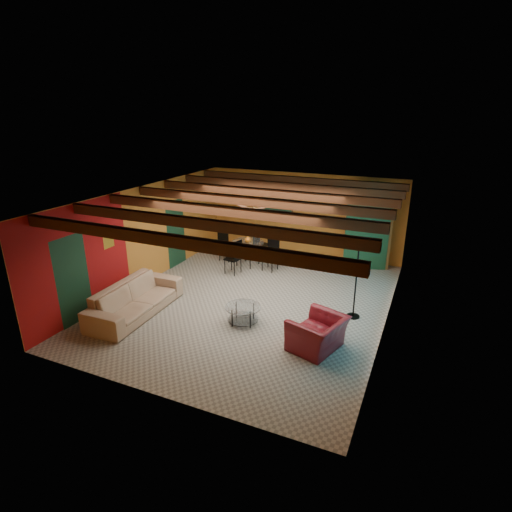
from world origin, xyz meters
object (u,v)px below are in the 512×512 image
at_px(sofa, 135,299).
at_px(vase, 248,230).
at_px(coffee_table, 243,314).
at_px(floor_lamp, 356,279).
at_px(potted_plant, 373,188).
at_px(dining_table, 248,249).
at_px(armchair, 318,333).
at_px(armoire, 369,232).

distance_m(sofa, vase, 4.21).
distance_m(coffee_table, floor_lamp, 2.70).
height_order(floor_lamp, potted_plant, potted_plant).
distance_m(potted_plant, vase, 3.90).
bearing_deg(floor_lamp, sofa, -158.06).
bearing_deg(sofa, dining_table, -17.15).
height_order(sofa, potted_plant, potted_plant).
bearing_deg(vase, armchair, -48.60).
relative_size(sofa, coffee_table, 3.15).
xyz_separation_m(dining_table, armoire, (3.39, 1.45, 0.57)).
bearing_deg(potted_plant, sofa, -129.36).
bearing_deg(floor_lamp, dining_table, 150.71).
xyz_separation_m(potted_plant, vase, (-3.39, -1.45, -1.28)).
bearing_deg(armoire, dining_table, -174.63).
relative_size(armchair, potted_plant, 2.17).
bearing_deg(potted_plant, coffee_table, -111.84).
bearing_deg(dining_table, floor_lamp, -29.29).
height_order(armoire, floor_lamp, armoire).
distance_m(armchair, floor_lamp, 1.81).
relative_size(armchair, coffee_table, 1.30).
distance_m(floor_lamp, vase, 4.25).
distance_m(coffee_table, dining_table, 3.70).
xyz_separation_m(dining_table, vase, (0.00, 0.00, 0.62)).
distance_m(sofa, coffee_table, 2.61).
bearing_deg(floor_lamp, coffee_table, -149.79).
xyz_separation_m(sofa, potted_plant, (4.47, 5.44, 2.05)).
bearing_deg(armchair, floor_lamp, -176.81).
xyz_separation_m(armchair, coffee_table, (-1.84, 0.35, -0.14)).
bearing_deg(armchair, coffee_table, -83.82).
bearing_deg(dining_table, armoire, 23.10).
bearing_deg(vase, potted_plant, 23.10).
height_order(armoire, vase, armoire).
xyz_separation_m(coffee_table, armoire, (1.93, 4.83, 0.88)).
xyz_separation_m(dining_table, floor_lamp, (3.70, -2.08, 0.43)).
height_order(armchair, floor_lamp, floor_lamp).
bearing_deg(armoire, sofa, -147.10).
relative_size(sofa, armoire, 1.18).
xyz_separation_m(armoire, vase, (-3.39, -1.45, 0.06)).
distance_m(coffee_table, vase, 3.80).
distance_m(armoire, potted_plant, 1.34).
bearing_deg(vase, coffee_table, -66.76).
relative_size(sofa, dining_table, 1.28).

